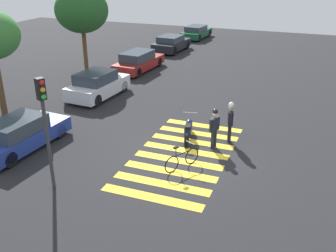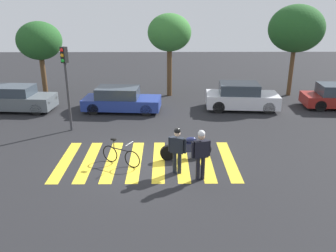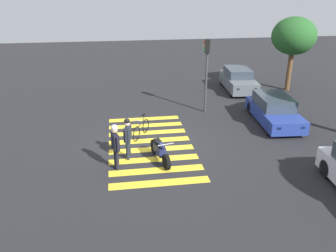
% 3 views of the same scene
% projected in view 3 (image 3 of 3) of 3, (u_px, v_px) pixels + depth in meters
% --- Properties ---
extents(ground_plane, '(60.00, 60.00, 0.00)m').
position_uv_depth(ground_plane, '(150.00, 145.00, 15.10)').
color(ground_plane, '#232326').
extents(police_motorcycle, '(2.03, 0.72, 1.02)m').
position_uv_depth(police_motorcycle, '(160.00, 151.00, 13.59)').
color(police_motorcycle, black).
rests_on(police_motorcycle, ground_plane).
extents(leaning_bicycle, '(1.49, 0.85, 1.00)m').
position_uv_depth(leaning_bicycle, '(141.00, 129.00, 15.80)').
color(leaning_bicycle, black).
rests_on(leaning_bicycle, ground_plane).
extents(officer_on_foot, '(0.63, 0.34, 1.72)m').
position_uv_depth(officer_on_foot, '(128.00, 136.00, 13.56)').
color(officer_on_foot, '#1E232D').
rests_on(officer_on_foot, ground_plane).
extents(officer_by_motorcycle, '(0.66, 0.32, 1.81)m').
position_uv_depth(officer_by_motorcycle, '(115.00, 144.00, 12.76)').
color(officer_by_motorcycle, black).
rests_on(officer_by_motorcycle, ground_plane).
extents(crosswalk_stripes, '(6.75, 3.59, 0.01)m').
position_uv_depth(crosswalk_stripes, '(150.00, 145.00, 15.10)').
color(crosswalk_stripes, yellow).
rests_on(crosswalk_stripes, ground_plane).
extents(car_grey_coupe, '(4.11, 1.97, 1.41)m').
position_uv_depth(car_grey_coupe, '(238.00, 80.00, 22.66)').
color(car_grey_coupe, black).
rests_on(car_grey_coupe, ground_plane).
extents(car_blue_hatchback, '(4.34, 2.04, 1.35)m').
position_uv_depth(car_blue_hatchback, '(274.00, 110.00, 17.34)').
color(car_blue_hatchback, black).
rests_on(car_blue_hatchback, ground_plane).
extents(traffic_light_pole, '(0.32, 0.36, 3.91)m').
position_uv_depth(traffic_light_pole, '(206.00, 64.00, 18.00)').
color(traffic_light_pole, '#38383D').
rests_on(traffic_light_pole, ground_plane).
extents(street_tree_near, '(2.74, 2.74, 4.66)m').
position_uv_depth(street_tree_near, '(294.00, 36.00, 21.57)').
color(street_tree_near, brown).
rests_on(street_tree_near, ground_plane).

